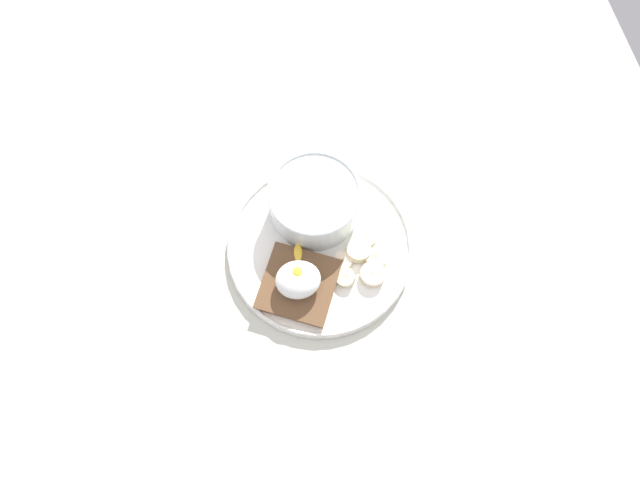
# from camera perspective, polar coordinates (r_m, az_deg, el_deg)

# --- Properties ---
(ground_plane) EXTENTS (1.20, 1.20, 0.02)m
(ground_plane) POSITION_cam_1_polar(r_m,az_deg,el_deg) (0.75, -0.00, -1.12)
(ground_plane) COLOR beige
(ground_plane) RESTS_ON ground
(plate) EXTENTS (0.28, 0.28, 0.02)m
(plate) POSITION_cam_1_polar(r_m,az_deg,el_deg) (0.74, -0.00, -0.63)
(plate) COLOR white
(plate) RESTS_ON ground_plane
(oatmeal_bowl) EXTENTS (0.13, 0.13, 0.06)m
(oatmeal_bowl) POSITION_cam_1_polar(r_m,az_deg,el_deg) (0.73, -0.90, 4.39)
(oatmeal_bowl) COLOR white
(oatmeal_bowl) RESTS_ON plate
(toast_slice) EXTENTS (0.13, 0.13, 0.01)m
(toast_slice) POSITION_cam_1_polar(r_m,az_deg,el_deg) (0.71, -2.44, -5.10)
(toast_slice) COLOR brown
(toast_slice) RESTS_ON plate
(poached_egg) EXTENTS (0.06, 0.09, 0.04)m
(poached_egg) POSITION_cam_1_polar(r_m,az_deg,el_deg) (0.69, -2.52, -4.46)
(poached_egg) COLOR white
(poached_egg) RESTS_ON toast_slice
(banana_slice_front) EXTENTS (0.05, 0.05, 0.02)m
(banana_slice_front) POSITION_cam_1_polar(r_m,az_deg,el_deg) (0.73, 4.40, -1.21)
(banana_slice_front) COLOR beige
(banana_slice_front) RESTS_ON plate
(banana_slice_left) EXTENTS (0.05, 0.05, 0.01)m
(banana_slice_left) POSITION_cam_1_polar(r_m,az_deg,el_deg) (0.74, 5.20, 0.67)
(banana_slice_left) COLOR #F1EBBC
(banana_slice_left) RESTS_ON plate
(banana_slice_back) EXTENTS (0.04, 0.04, 0.01)m
(banana_slice_back) POSITION_cam_1_polar(r_m,az_deg,el_deg) (0.73, 6.43, -1.88)
(banana_slice_back) COLOR beige
(banana_slice_back) RESTS_ON plate
(banana_slice_right) EXTENTS (0.04, 0.04, 0.01)m
(banana_slice_right) POSITION_cam_1_polar(r_m,az_deg,el_deg) (0.72, 6.03, -3.93)
(banana_slice_right) COLOR beige
(banana_slice_right) RESTS_ON plate
(banana_slice_inner) EXTENTS (0.03, 0.03, 0.02)m
(banana_slice_inner) POSITION_cam_1_polar(r_m,az_deg,el_deg) (0.71, 2.93, -4.29)
(banana_slice_inner) COLOR beige
(banana_slice_inner) RESTS_ON plate
(banana_slice_outer) EXTENTS (0.04, 0.04, 0.01)m
(banana_slice_outer) POSITION_cam_1_polar(r_m,az_deg,el_deg) (0.72, 2.68, -2.38)
(banana_slice_outer) COLOR #FBE3BE
(banana_slice_outer) RESTS_ON plate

